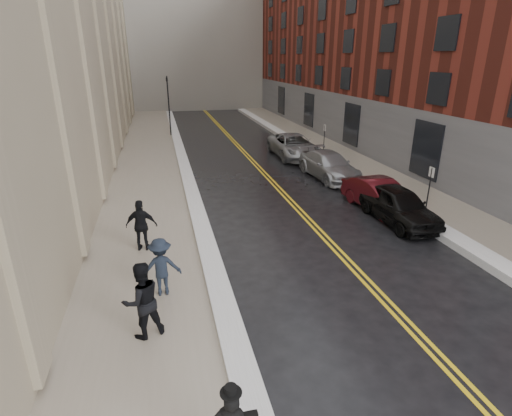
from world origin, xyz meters
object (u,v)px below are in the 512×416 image
car_silver_far (294,146)px  car_maroon (380,196)px  car_black (399,205)px  pedestrian_a (142,300)px  car_silver_near (329,165)px  pedestrian_b (161,267)px  pedestrian_c (142,225)px

car_silver_far → car_maroon: bearing=-87.6°
car_black → pedestrian_a: bearing=-153.7°
car_silver_near → car_silver_far: car_silver_far is taller
car_maroon → car_silver_near: size_ratio=0.85×
pedestrian_a → car_silver_near: bearing=-149.9°
car_black → pedestrian_a: pedestrian_a is taller
pedestrian_a → car_maroon: bearing=-166.9°
car_maroon → car_silver_near: bearing=84.8°
car_maroon → car_silver_far: size_ratio=0.76×
pedestrian_b → pedestrian_c: (-0.63, 3.12, 0.06)m
car_maroon → pedestrian_a: size_ratio=2.17×
car_silver_far → pedestrian_b: pedestrian_b is taller
pedestrian_b → pedestrian_c: bearing=-79.9°
car_maroon → car_silver_far: bearing=85.9°
car_black → car_silver_far: (-0.55, 12.46, 0.03)m
car_silver_near → car_silver_far: 5.45m
car_maroon → car_silver_far: (-0.49, 11.01, 0.08)m
pedestrian_b → car_silver_near: bearing=-134.0°
pedestrian_a → car_black: bearing=-172.9°
car_maroon → pedestrian_a: bearing=-153.2°
car_maroon → car_silver_far: 11.02m
car_black → pedestrian_b: size_ratio=2.55×
car_black → pedestrian_b: bearing=-161.4°
pedestrian_a → pedestrian_c: bearing=-108.6°
car_black → car_silver_near: 7.03m
car_black → pedestrian_c: size_ratio=2.38×
car_black → car_maroon: bearing=91.1°
car_black → pedestrian_a: size_ratio=2.24×
pedestrian_c → pedestrian_a: bearing=101.6°
pedestrian_c → car_maroon: bearing=-159.7°
car_silver_near → car_maroon: bearing=-93.4°
car_silver_far → pedestrian_c: 16.43m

